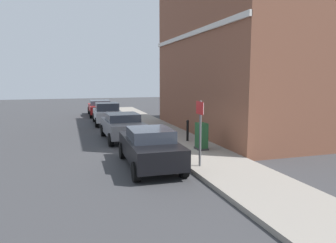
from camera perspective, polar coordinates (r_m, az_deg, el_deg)
The scene contains 10 objects.
ground at distance 13.27m, azimuth -2.59°, elevation -6.19°, with size 80.00×80.00×0.00m, color #38383A.
sidewalk at distance 19.42m, azimuth -1.74°, elevation -1.48°, with size 2.60×30.00×0.15m, color gray.
corner_building at distance 19.63m, azimuth 15.03°, elevation 12.24°, with size 7.98×12.21×9.62m.
car_black at distance 11.46m, azimuth -3.30°, elevation -4.59°, with size 1.88×4.17×1.43m.
car_grey at distance 16.67m, azimuth -8.19°, elevation -0.79°, with size 1.99×4.00×1.40m.
car_silver at distance 22.65m, azimuth -10.95°, elevation 1.47°, with size 1.90×3.94×1.51m.
car_red at distance 27.86m, azimuth -12.16°, elevation 2.48°, with size 2.02×4.45×1.32m.
utility_cabinet at distance 13.73m, azimuth 6.06°, elevation -2.84°, with size 0.46×0.61×1.15m.
bollard_near_cabinet at distance 15.52m, azimuth 3.55°, elevation -1.48°, with size 0.14×0.14×1.04m.
street_sign at distance 10.94m, azimuth 5.81°, elevation -0.35°, with size 0.08×0.60×2.30m.
Camera 1 is at (-3.30, -12.44, 3.21)m, focal length 33.79 mm.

